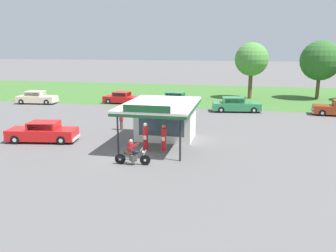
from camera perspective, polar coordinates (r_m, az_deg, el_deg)
The scene contains 15 objects.
ground_plane at distance 22.42m, azimuth -5.79°, elevation -4.92°, with size 300.00×300.00×0.00m, color #5B5959.
grass_verge_strip at distance 51.16m, azimuth 4.49°, elevation 5.41°, with size 120.00×24.00×0.01m, color #3D6B2D.
service_station_kiosk at distance 25.51m, azimuth -0.60°, elevation 1.58°, with size 4.94×7.28×3.50m.
gas_pump_nearside at distance 23.01m, azimuth -3.80°, elevation -2.05°, with size 0.44×0.44×1.97m.
gas_pump_offside at distance 22.71m, azimuth -0.70°, elevation -2.28°, with size 0.44×0.44×1.93m.
motorcycle_with_rider at distance 20.52m, azimuth -6.10°, elevation -4.74°, with size 2.18×0.70×1.58m.
featured_classic_sedan at distance 27.01m, azimuth -20.33°, elevation -1.01°, with size 5.41×2.59×1.52m.
parked_car_back_row_left at distance 42.76m, azimuth -7.53°, elevation 4.67°, with size 5.19×2.25×1.44m.
parked_car_back_row_far_right at distance 37.71m, azimuth 11.34°, elevation 3.48°, with size 5.49×2.60×1.58m.
parked_car_back_row_right at distance 41.58m, azimuth 1.33°, elevation 4.59°, with size 5.56×2.06×1.52m.
parked_car_back_row_centre_left at distance 45.32m, azimuth -21.23°, elevation 4.43°, with size 5.09×2.35×1.54m.
bystander_chatting_near_pumps at distance 34.24m, azimuth 0.14°, elevation 2.92°, with size 0.34×0.34×1.56m.
bystander_standing_back_lot at distance 29.01m, azimuth -7.86°, elevation 0.99°, with size 0.34×0.34×1.64m.
tree_oak_right at distance 49.77m, azimuth 24.27°, elevation 10.00°, with size 5.24×5.24×7.76m.
tree_oak_far_left at distance 47.38m, azimuth 13.90°, elevation 10.74°, with size 4.43×4.43×7.50m.
Camera 1 is at (6.61, -20.25, 6.97)m, focal length 36.23 mm.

